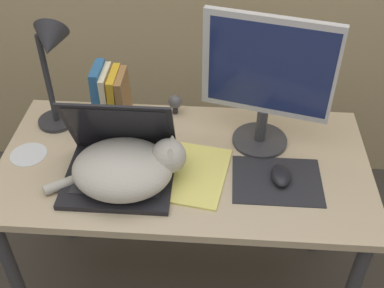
{
  "coord_description": "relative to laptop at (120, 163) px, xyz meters",
  "views": [
    {
      "loc": [
        0.11,
        -0.85,
        1.77
      ],
      "look_at": [
        0.03,
        0.28,
        0.83
      ],
      "focal_mm": 45.0,
      "sensor_mm": 36.0,
      "label": 1
    }
  ],
  "objects": [
    {
      "name": "desk",
      "position": [
        0.19,
        0.08,
        -0.14
      ],
      "size": [
        1.2,
        0.61,
        0.73
      ],
      "color": "tan",
      "rests_on": "ground_plane"
    },
    {
      "name": "laptop",
      "position": [
        0.0,
        0.0,
        0.0
      ],
      "size": [
        0.33,
        0.28,
        0.27
      ],
      "color": "black",
      "rests_on": "desk"
    },
    {
      "name": "cat",
      "position": [
        0.03,
        -0.04,
        0.02
      ],
      "size": [
        0.43,
        0.26,
        0.15
      ],
      "color": "#B2ADA3",
      "rests_on": "desk"
    },
    {
      "name": "external_monitor",
      "position": [
        0.44,
        0.19,
        0.2
      ],
      "size": [
        0.4,
        0.19,
        0.46
      ],
      "color": "#333338",
      "rests_on": "desk"
    },
    {
      "name": "mousepad",
      "position": [
        0.49,
        0.01,
        -0.05
      ],
      "size": [
        0.28,
        0.21,
        0.0
      ],
      "color": "#232328",
      "rests_on": "desk"
    },
    {
      "name": "computer_mouse",
      "position": [
        0.5,
        0.01,
        -0.03
      ],
      "size": [
        0.06,
        0.1,
        0.03
      ],
      "color": "black",
      "rests_on": "mousepad"
    },
    {
      "name": "book_row",
      "position": [
        -0.08,
        0.29,
        0.05
      ],
      "size": [
        0.12,
        0.14,
        0.21
      ],
      "color": "#285B93",
      "rests_on": "desk"
    },
    {
      "name": "desk_lamp",
      "position": [
        -0.24,
        0.22,
        0.22
      ],
      "size": [
        0.17,
        0.17,
        0.41
      ],
      "color": "#28282D",
      "rests_on": "desk"
    },
    {
      "name": "notepad",
      "position": [
        0.24,
        0.01,
        -0.05
      ],
      "size": [
        0.22,
        0.3,
        0.01
      ],
      "color": "#E5DB6B",
      "rests_on": "desk"
    },
    {
      "name": "webcam",
      "position": [
        0.14,
        0.34,
        -0.0
      ],
      "size": [
        0.05,
        0.05,
        0.07
      ],
      "color": "#232328",
      "rests_on": "desk"
    },
    {
      "name": "cd_disc",
      "position": [
        -0.32,
        0.07,
        -0.05
      ],
      "size": [
        0.12,
        0.12,
        0.0
      ],
      "color": "silver",
      "rests_on": "desk"
    }
  ]
}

